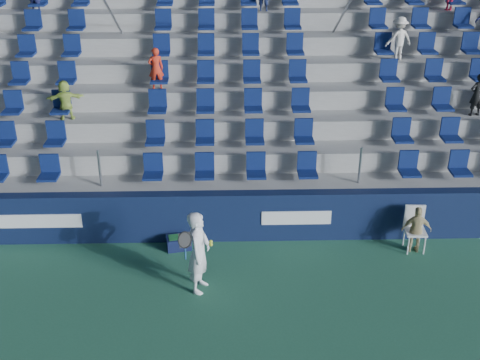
{
  "coord_description": "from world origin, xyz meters",
  "views": [
    {
      "loc": [
        -0.1,
        -8.94,
        7.49
      ],
      "look_at": [
        0.2,
        2.8,
        1.7
      ],
      "focal_mm": 45.0,
      "sensor_mm": 36.0,
      "label": 1
    }
  ],
  "objects": [
    {
      "name": "ground",
      "position": [
        0.0,
        0.0,
        0.0
      ],
      "size": [
        70.0,
        70.0,
        0.0
      ],
      "primitive_type": "plane",
      "color": "#2D694C",
      "rests_on": "ground"
    },
    {
      "name": "sponsor_wall",
      "position": [
        0.0,
        3.15,
        0.6
      ],
      "size": [
        24.0,
        0.32,
        1.2
      ],
      "color": "#101C3E",
      "rests_on": "ground"
    },
    {
      "name": "grandstand",
      "position": [
        0.0,
        8.24,
        2.13
      ],
      "size": [
        24.0,
        8.17,
        6.63
      ],
      "color": "#A1A19C",
      "rests_on": "ground"
    },
    {
      "name": "tennis_player",
      "position": [
        -0.66,
        1.2,
        0.89
      ],
      "size": [
        0.69,
        0.73,
        1.78
      ],
      "color": "white",
      "rests_on": "ground"
    },
    {
      "name": "line_judge_chair",
      "position": [
        4.14,
        2.66,
        0.59
      ],
      "size": [
        0.48,
        0.49,
        1.04
      ],
      "color": "white",
      "rests_on": "ground"
    },
    {
      "name": "line_judge",
      "position": [
        4.14,
        2.5,
        0.56
      ],
      "size": [
        0.68,
        0.35,
        1.12
      ],
      "primitive_type": "imported",
      "rotation": [
        0.0,
        0.0,
        3.02
      ],
      "color": "tan",
      "rests_on": "ground"
    },
    {
      "name": "ball_bin",
      "position": [
        -1.2,
        2.75,
        0.17
      ],
      "size": [
        0.61,
        0.45,
        0.31
      ],
      "color": "#0F163A",
      "rests_on": "ground"
    }
  ]
}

